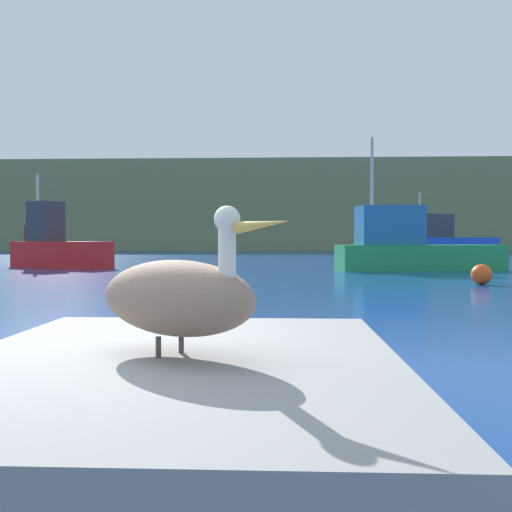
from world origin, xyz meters
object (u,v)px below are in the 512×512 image
pelican (178,296)px  fishing_boat_green (409,247)px  fishing_boat_blue (443,242)px  fishing_boat_red (57,247)px  mooring_buoy (482,274)px

pelican → fishing_boat_green: fishing_boat_green is taller
fishing_boat_blue → fishing_boat_red: size_ratio=1.50×
pelican → fishing_boat_blue: bearing=106.9°
mooring_buoy → fishing_boat_blue: bearing=76.5°
fishing_boat_blue → mooring_buoy: bearing=60.1°
fishing_boat_blue → fishing_boat_red: 26.36m
fishing_boat_red → fishing_boat_green: fishing_boat_green is taller
pelican → fishing_boat_blue: fishing_boat_blue is taller
pelican → fishing_boat_red: 22.51m
pelican → mooring_buoy: 13.68m
fishing_boat_red → mooring_buoy: fishing_boat_red is taller
fishing_boat_blue → fishing_boat_green: bearing=54.2°
fishing_boat_blue → mooring_buoy: fishing_boat_blue is taller
fishing_boat_green → pelican: bearing=66.5°
fishing_boat_green → fishing_boat_red: bearing=-13.0°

